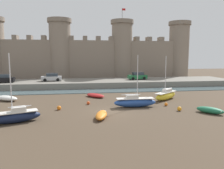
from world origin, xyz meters
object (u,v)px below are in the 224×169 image
object	(u,v)px
rowboat_midflat_right	(210,110)
car_quay_centre_west	(138,76)
sailboat_near_channel_left	(15,116)
rowboat_near_channel_right	(101,115)
mooring_buoy_near_channel	(59,108)
sailboat_midflat_left	(135,102)
rowboat_foreground_right	(95,95)
rowboat_foreground_left	(7,98)
mooring_buoy_near_shore	(88,103)
sailboat_midflat_centre	(166,95)
car_quay_west	(3,79)
car_quay_centre_east	(52,77)
mooring_buoy_off_centre	(179,109)
mooring_buoy_mid_mud	(166,104)

from	to	relation	value
rowboat_midflat_right	car_quay_centre_west	size ratio (longest dim) A/B	0.72
sailboat_near_channel_left	rowboat_near_channel_right	bearing A→B (deg)	2.20
sailboat_near_channel_left	mooring_buoy_near_channel	bearing A→B (deg)	50.50
sailboat_midflat_left	mooring_buoy_near_channel	xyz separation A→B (m)	(-9.30, -0.14, -0.41)
rowboat_foreground_right	rowboat_foreground_left	distance (m)	12.81
sailboat_midflat_left	mooring_buoy_near_channel	world-z (taller)	sailboat_midflat_left
mooring_buoy_near_shore	car_quay_centre_west	distance (m)	21.61
sailboat_midflat_centre	car_quay_west	xyz separation A→B (m)	(-27.16, 14.91, 1.37)
sailboat_midflat_centre	car_quay_centre_east	distance (m)	24.44
car_quay_centre_east	rowboat_midflat_right	bearing A→B (deg)	-50.57
car_quay_centre_east	mooring_buoy_off_centre	bearing A→B (deg)	-53.13
rowboat_foreground_left	sailboat_midflat_centre	size ratio (longest dim) A/B	0.64
sailboat_midflat_left	car_quay_west	bearing A→B (deg)	138.82
sailboat_near_channel_left	rowboat_foreground_left	xyz separation A→B (m)	(-4.23, 11.17, -0.25)
sailboat_near_channel_left	sailboat_midflat_centre	xyz separation A→B (m)	(18.65, 8.49, 0.03)
sailboat_midflat_left	rowboat_midflat_right	xyz separation A→B (m)	(7.55, -4.21, -0.29)
sailboat_midflat_centre	mooring_buoy_mid_mud	size ratio (longest dim) A/B	14.92
mooring_buoy_near_channel	sailboat_midflat_left	bearing A→B (deg)	0.85
rowboat_foreground_right	rowboat_near_channel_right	bearing A→B (deg)	-91.17
sailboat_midflat_left	mooring_buoy_near_shore	size ratio (longest dim) A/B	14.74
rowboat_near_channel_right	car_quay_centre_east	size ratio (longest dim) A/B	0.80
mooring_buoy_mid_mud	car_quay_centre_west	bearing A→B (deg)	85.14
mooring_buoy_off_centre	car_quay_centre_west	world-z (taller)	car_quay_centre_west
mooring_buoy_near_channel	mooring_buoy_mid_mud	size ratio (longest dim) A/B	1.19
rowboat_foreground_right	rowboat_near_channel_right	world-z (taller)	rowboat_near_channel_right
sailboat_midflat_left	mooring_buoy_off_centre	xyz separation A→B (m)	(4.65, -2.69, -0.41)
mooring_buoy_near_shore	car_quay_centre_east	bearing A→B (deg)	110.75
sailboat_near_channel_left	rowboat_near_channel_right	distance (m)	8.33
mooring_buoy_off_centre	car_quay_centre_east	world-z (taller)	car_quay_centre_east
rowboat_midflat_right	mooring_buoy_near_shore	size ratio (longest dim) A/B	6.89
rowboat_foreground_left	car_quay_centre_west	bearing A→B (deg)	31.00
rowboat_foreground_right	car_quay_centre_east	size ratio (longest dim) A/B	0.86
sailboat_near_channel_left	car_quay_centre_west	world-z (taller)	sailboat_near_channel_left
car_quay_centre_east	sailboat_near_channel_left	bearing A→B (deg)	-91.12
rowboat_foreground_right	rowboat_foreground_left	world-z (taller)	rowboat_foreground_left
sailboat_midflat_left	car_quay_centre_east	xyz separation A→B (m)	(-12.49, 20.17, 1.36)
rowboat_midflat_right	mooring_buoy_near_shore	world-z (taller)	rowboat_midflat_right
sailboat_near_channel_left	sailboat_midflat_centre	size ratio (longest dim) A/B	1.04
rowboat_foreground_right	rowboat_foreground_left	xyz separation A→B (m)	(-12.79, -0.80, 0.09)
rowboat_near_channel_right	mooring_buoy_near_channel	xyz separation A→B (m)	(-4.64, 4.15, -0.08)
sailboat_midflat_centre	mooring_buoy_mid_mud	xyz separation A→B (m)	(-1.53, -3.83, -0.45)
sailboat_midflat_centre	car_quay_centre_west	world-z (taller)	sailboat_midflat_centre
rowboat_near_channel_right	mooring_buoy_near_shore	world-z (taller)	rowboat_near_channel_right
mooring_buoy_near_channel	rowboat_near_channel_right	bearing A→B (deg)	-41.80
rowboat_midflat_right	car_quay_centre_west	world-z (taller)	car_quay_centre_west
rowboat_foreground_left	car_quay_west	distance (m)	13.05
car_quay_centre_west	rowboat_foreground_left	bearing A→B (deg)	-149.00
rowboat_near_channel_right	mooring_buoy_near_shore	bearing A→B (deg)	99.21
sailboat_midflat_centre	sailboat_near_channel_left	bearing A→B (deg)	-155.54
rowboat_foreground_right	rowboat_midflat_right	distance (m)	16.66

